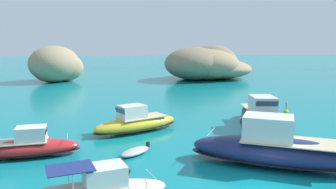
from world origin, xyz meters
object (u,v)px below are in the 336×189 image
(motorboat_charcoal, at_px, (261,116))
(motorboat_red, at_px, (27,147))
(islet_small, at_px, (56,66))
(dinghy_tender, at_px, (135,151))
(motorboat_navy, at_px, (275,149))
(motorboat_yellow, at_px, (136,123))
(channel_buoy, at_px, (286,111))
(islet_large, at_px, (206,65))

(motorboat_charcoal, height_order, motorboat_red, motorboat_charcoal)
(islet_small, distance_m, dinghy_tender, 50.18)
(motorboat_navy, distance_m, motorboat_yellow, 12.70)
(motorboat_red, bearing_deg, channel_buoy, 21.57)
(motorboat_navy, bearing_deg, islet_small, 111.75)
(motorboat_yellow, relative_size, dinghy_tender, 3.17)
(channel_buoy, bearing_deg, motorboat_charcoal, -138.10)
(motorboat_charcoal, xyz_separation_m, motorboat_red, (-19.48, -5.11, -0.28))
(motorboat_navy, relative_size, dinghy_tender, 4.19)
(motorboat_navy, distance_m, channel_buoy, 16.77)
(islet_large, xyz_separation_m, motorboat_red, (-26.95, -48.12, -2.28))
(channel_buoy, bearing_deg, motorboat_yellow, -165.25)
(motorboat_navy, bearing_deg, motorboat_charcoal, 69.40)
(islet_large, relative_size, islet_small, 1.83)
(motorboat_yellow, bearing_deg, motorboat_charcoal, -1.01)
(motorboat_red, height_order, channel_buoy, motorboat_red)
(islet_large, relative_size, dinghy_tender, 9.69)
(islet_small, distance_m, motorboat_navy, 56.28)
(dinghy_tender, bearing_deg, channel_buoy, 31.42)
(motorboat_yellow, distance_m, channel_buoy, 17.36)
(motorboat_charcoal, distance_m, motorboat_yellow, 11.63)
(motorboat_yellow, bearing_deg, motorboat_navy, -50.90)
(islet_large, relative_size, motorboat_yellow, 3.06)
(islet_small, xyz_separation_m, motorboat_yellow, (12.84, -42.39, -2.46))
(motorboat_charcoal, relative_size, motorboat_yellow, 1.23)
(motorboat_red, bearing_deg, motorboat_charcoal, 14.71)
(motorboat_yellow, xyz_separation_m, dinghy_tender, (-0.55, -6.17, -0.58))
(islet_small, bearing_deg, motorboat_navy, -68.25)
(motorboat_red, height_order, dinghy_tender, motorboat_red)
(islet_large, distance_m, motorboat_navy, 53.84)
(motorboat_charcoal, bearing_deg, motorboat_navy, -110.60)
(motorboat_yellow, relative_size, channel_buoy, 5.68)
(motorboat_red, distance_m, dinghy_tender, 7.37)
(islet_large, bearing_deg, motorboat_yellow, -114.04)
(islet_large, bearing_deg, motorboat_navy, -101.89)
(motorboat_navy, bearing_deg, channel_buoy, 58.40)
(islet_small, relative_size, motorboat_navy, 1.27)
(islet_large, bearing_deg, motorboat_charcoal, -99.85)
(motorboat_red, relative_size, channel_buoy, 4.88)
(motorboat_navy, bearing_deg, motorboat_red, 164.05)
(islet_large, height_order, motorboat_red, islet_large)
(motorboat_charcoal, bearing_deg, channel_buoy, 41.90)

